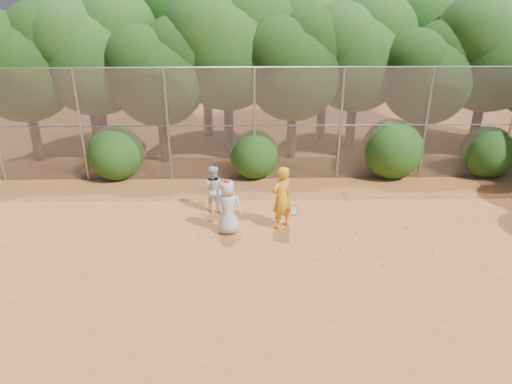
{
  "coord_description": "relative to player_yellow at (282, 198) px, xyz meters",
  "views": [
    {
      "loc": [
        -1.21,
        -10.63,
        7.29
      ],
      "look_at": [
        -1.0,
        2.5,
        1.1
      ],
      "focal_mm": 35.0,
      "sensor_mm": 36.0,
      "label": 1
    }
  ],
  "objects": [
    {
      "name": "tree_10",
      "position": [
        -2.67,
        8.67,
        3.66
      ],
      "size": [
        5.15,
        4.48,
        7.06
      ],
      "color": "black",
      "rests_on": "ground"
    },
    {
      "name": "ball_1",
      "position": [
        3.73,
        -0.1,
        -0.93
      ],
      "size": [
        0.07,
        0.07,
        0.07
      ],
      "primitive_type": "sphere",
      "color": "#C1D326",
      "rests_on": "ground"
    },
    {
      "name": "ball_6",
      "position": [
        2.52,
        -2.1,
        -0.93
      ],
      "size": [
        0.07,
        0.07,
        0.07
      ],
      "primitive_type": "sphere",
      "color": "#C1D326",
      "rests_on": "ground"
    },
    {
      "name": "player_white",
      "position": [
        -2.07,
        1.12,
        -0.21
      ],
      "size": [
        0.9,
        0.82,
        1.51
      ],
      "rotation": [
        0.0,
        0.0,
        2.95
      ],
      "color": "silver",
      "rests_on": "ground"
    },
    {
      "name": "tree_7",
      "position": [
        8.32,
        6.27,
        3.31
      ],
      "size": [
        4.77,
        4.14,
        6.53
      ],
      "color": "black",
      "rests_on": "ground"
    },
    {
      "name": "bush_0",
      "position": [
        -5.74,
        3.93,
        0.03
      ],
      "size": [
        2.0,
        2.0,
        2.0
      ],
      "primitive_type": "sphere",
      "color": "#194110",
      "rests_on": "ground"
    },
    {
      "name": "bush_2",
      "position": [
        4.26,
        3.93,
        0.13
      ],
      "size": [
        2.2,
        2.2,
        2.2
      ],
      "primitive_type": "sphere",
      "color": "#194110",
      "rests_on": "ground"
    },
    {
      "name": "tree_12",
      "position": [
        6.82,
        8.87,
        3.55
      ],
      "size": [
        5.02,
        4.37,
        6.88
      ],
      "color": "black",
      "rests_on": "ground"
    },
    {
      "name": "tree_2",
      "position": [
        -4.19,
        5.46,
        2.62
      ],
      "size": [
        3.99,
        3.47,
        5.47
      ],
      "color": "black",
      "rests_on": "ground"
    },
    {
      "name": "bush_3",
      "position": [
        7.76,
        3.93,
        -0.02
      ],
      "size": [
        1.9,
        1.9,
        1.9
      ],
      "primitive_type": "sphere",
      "color": "#194110",
      "rests_on": "ground"
    },
    {
      "name": "ball_3",
      "position": [
        4.04,
        -1.54,
        -0.93
      ],
      "size": [
        0.07,
        0.07,
        0.07
      ],
      "primitive_type": "sphere",
      "color": "#C1D326",
      "rests_on": "ground"
    },
    {
      "name": "ball_2",
      "position": [
        0.84,
        -1.83,
        -0.93
      ],
      "size": [
        0.07,
        0.07,
        0.07
      ],
      "primitive_type": "sphere",
      "color": "#C1D326",
      "rests_on": "ground"
    },
    {
      "name": "ball_4",
      "position": [
        1.57,
        -1.3,
        -0.93
      ],
      "size": [
        0.07,
        0.07,
        0.07
      ],
      "primitive_type": "sphere",
      "color": "#C1D326",
      "rests_on": "ground"
    },
    {
      "name": "tree_9",
      "position": [
        -7.68,
        8.47,
        3.37
      ],
      "size": [
        4.83,
        4.2,
        6.62
      ],
      "color": "black",
      "rests_on": "ground"
    },
    {
      "name": "bush_1",
      "position": [
        -0.74,
        3.93,
        -0.07
      ],
      "size": [
        1.8,
        1.8,
        1.8
      ],
      "primitive_type": "sphere",
      "color": "#194110",
      "rests_on": "ground"
    },
    {
      "name": "ball_5",
      "position": [
        2.32,
        1.72,
        -0.93
      ],
      "size": [
        0.07,
        0.07,
        0.07
      ],
      "primitive_type": "sphere",
      "color": "#C1D326",
      "rests_on": "ground"
    },
    {
      "name": "ball_0",
      "position": [
        2.19,
        -0.42,
        -0.93
      ],
      "size": [
        0.07,
        0.07,
        0.07
      ],
      "primitive_type": "sphere",
      "color": "#C1D326",
      "rests_on": "ground"
    },
    {
      "name": "tree_4",
      "position": [
        0.81,
        5.87,
        2.79
      ],
      "size": [
        4.19,
        3.64,
        5.73
      ],
      "color": "black",
      "rests_on": "ground"
    },
    {
      "name": "tree_11",
      "position": [
        2.32,
        8.27,
        3.2
      ],
      "size": [
        4.64,
        4.03,
        6.35
      ],
      "color": "black",
      "rests_on": "ground"
    },
    {
      "name": "fence_back",
      "position": [
        0.14,
        3.63,
        1.09
      ],
      "size": [
        20.05,
        0.09,
        4.03
      ],
      "color": "gray",
      "rests_on": "ground"
    },
    {
      "name": "tree_0",
      "position": [
        -9.18,
        5.67,
        2.97
      ],
      "size": [
        4.38,
        3.81,
        6.0
      ],
      "color": "black",
      "rests_on": "ground"
    },
    {
      "name": "player_yellow",
      "position": [
        0.0,
        0.0,
        0.0
      ],
      "size": [
        0.93,
        0.81,
        1.94
      ],
      "rotation": [
        0.0,
        0.0,
        3.83
      ],
      "color": "orange",
      "rests_on": "ground"
    },
    {
      "name": "player_teen",
      "position": [
        -1.55,
        -0.28,
        -0.13
      ],
      "size": [
        0.84,
        0.57,
        1.68
      ],
      "rotation": [
        0.0,
        0.0,
        3.08
      ],
      "color": "silver",
      "rests_on": "ground"
    },
    {
      "name": "ground",
      "position": [
        0.26,
        -2.37,
        -0.97
      ],
      "size": [
        80.0,
        80.0,
        0.0
      ],
      "primitive_type": "plane",
      "color": "#A75625",
      "rests_on": "ground"
    },
    {
      "name": "tree_3",
      "position": [
        -1.68,
        6.47,
        3.43
      ],
      "size": [
        4.89,
        4.26,
        6.7
      ],
      "color": "black",
      "rests_on": "ground"
    },
    {
      "name": "tree_1",
      "position": [
        -6.68,
        6.17,
        3.2
      ],
      "size": [
        4.64,
        4.03,
        6.35
      ],
      "color": "black",
      "rests_on": "ground"
    },
    {
      "name": "tree_6",
      "position": [
        5.81,
        5.66,
        2.5
      ],
      "size": [
        3.86,
        3.36,
        5.29
      ],
      "color": "black",
      "rests_on": "ground"
    },
    {
      "name": "tree_5",
      "position": [
        3.32,
        6.67,
        3.08
      ],
      "size": [
        4.51,
        3.92,
        6.17
      ],
      "color": "black",
      "rests_on": "ground"
    }
  ]
}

